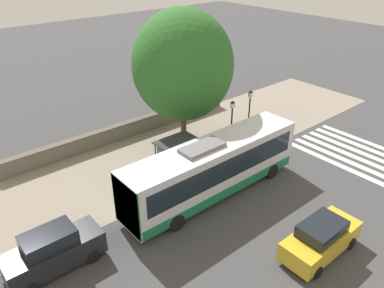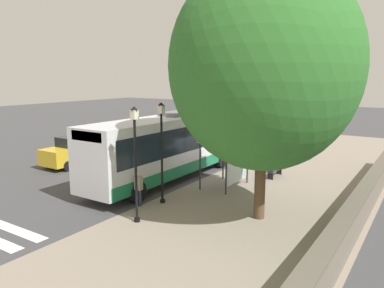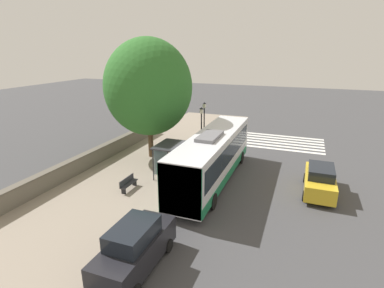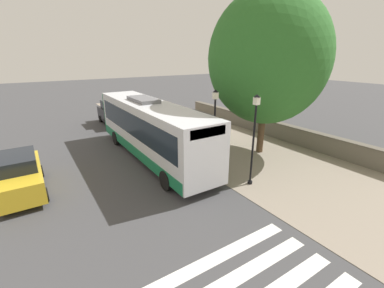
% 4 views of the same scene
% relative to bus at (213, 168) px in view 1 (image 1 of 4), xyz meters
% --- Properties ---
extents(ground_plane, '(120.00, 120.00, 0.00)m').
position_rel_bus_xyz_m(ground_plane, '(-1.59, 0.14, -1.93)').
color(ground_plane, '#424244').
rests_on(ground_plane, ground).
extents(sidewalk_plaza, '(9.00, 44.00, 0.02)m').
position_rel_bus_xyz_m(sidewalk_plaza, '(-6.09, 0.14, -1.92)').
color(sidewalk_plaza, gray).
rests_on(sidewalk_plaza, ground).
extents(crosswalk_stripes, '(9.00, 5.25, 0.01)m').
position_rel_bus_xyz_m(crosswalk_stripes, '(3.41, 11.56, -1.93)').
color(crosswalk_stripes, silver).
rests_on(crosswalk_stripes, ground).
extents(stone_wall, '(0.60, 20.00, 1.27)m').
position_rel_bus_xyz_m(stone_wall, '(-10.14, 0.14, -1.29)').
color(stone_wall, '#6B6356').
rests_on(stone_wall, ground).
extents(bus, '(2.60, 12.13, 3.74)m').
position_rel_bus_xyz_m(bus, '(0.00, 0.00, 0.00)').
color(bus, silver).
rests_on(bus, ground).
extents(bus_shelter, '(1.79, 2.75, 2.46)m').
position_rel_bus_xyz_m(bus_shelter, '(-3.46, -0.16, 0.12)').
color(bus_shelter, '#2D2D33').
rests_on(bus_shelter, ground).
extents(pedestrian, '(0.34, 0.22, 1.58)m').
position_rel_bus_xyz_m(pedestrian, '(-1.55, 4.60, -1.02)').
color(pedestrian, '#2D3347').
rests_on(pedestrian, ground).
extents(bench, '(0.40, 1.69, 0.88)m').
position_rel_bus_xyz_m(bench, '(-4.92, -3.36, -1.46)').
color(bench, '#333338').
rests_on(bench, ground).
extents(street_lamp_near, '(0.28, 0.28, 4.61)m').
position_rel_bus_xyz_m(street_lamp_near, '(-2.73, 6.07, 0.79)').
color(street_lamp_near, black).
rests_on(street_lamp_near, ground).
extents(street_lamp_far, '(0.28, 0.28, 4.60)m').
position_rel_bus_xyz_m(street_lamp_far, '(-2.17, 3.69, 0.78)').
color(street_lamp_far, black).
rests_on(street_lamp_far, ground).
extents(shade_tree, '(7.29, 7.29, 10.11)m').
position_rel_bus_xyz_m(shade_tree, '(-6.63, 3.05, 4.16)').
color(shade_tree, brown).
rests_on(shade_tree, ground).
extents(parked_car_behind_bus, '(1.86, 4.60, 2.19)m').
position_rel_bus_xyz_m(parked_car_behind_bus, '(-0.44, -9.81, -0.89)').
color(parked_car_behind_bus, black).
rests_on(parked_car_behind_bus, ground).
extents(parked_car_far_lane, '(1.96, 4.57, 1.90)m').
position_rel_bus_xyz_m(parked_car_far_lane, '(7.11, 0.74, -1.01)').
color(parked_car_far_lane, gold).
rests_on(parked_car_far_lane, ground).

